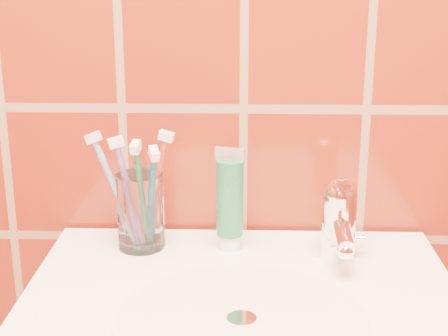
{
  "coord_description": "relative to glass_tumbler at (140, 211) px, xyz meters",
  "views": [
    {
      "loc": [
        0.0,
        0.2,
        1.26
      ],
      "look_at": [
        -0.03,
        1.08,
        0.98
      ],
      "focal_mm": 55.0,
      "sensor_mm": 36.0,
      "label": 1
    }
  ],
  "objects": [
    {
      "name": "toothbrush_1",
      "position": [
        0.02,
        0.01,
        0.03
      ],
      "size": [
        0.08,
        0.08,
        0.18
      ],
      "primitive_type": null,
      "rotation": [
        0.24,
        0.0,
        1.38
      ],
      "color": "#AB2E24",
      "rests_on": "glass_tumbler"
    },
    {
      "name": "toothbrush_3",
      "position": [
        -0.03,
        -0.0,
        0.03
      ],
      "size": [
        0.12,
        0.1,
        0.18
      ],
      "primitive_type": null,
      "rotation": [
        0.38,
        0.0,
        -1.78
      ],
      "color": "#72A0CB",
      "rests_on": "glass_tumbler"
    },
    {
      "name": "toothbrush_0",
      "position": [
        0.01,
        -0.02,
        0.03
      ],
      "size": [
        0.04,
        0.11,
        0.19
      ],
      "primitive_type": null,
      "rotation": [
        0.25,
        0.0,
        -0.13
      ],
      "color": "#1C6B37",
      "rests_on": "glass_tumbler"
    },
    {
      "name": "toothbrush_4",
      "position": [
        0.02,
        -0.03,
        0.03
      ],
      "size": [
        0.09,
        0.15,
        0.19
      ],
      "primitive_type": null,
      "rotation": [
        0.38,
        0.0,
        0.35
      ],
      "color": "#0C5065",
      "rests_on": "glass_tumbler"
    },
    {
      "name": "toothpaste_tube",
      "position": [
        0.13,
        -0.0,
        0.02
      ],
      "size": [
        0.04,
        0.04,
        0.15
      ],
      "rotation": [
        0.0,
        0.0,
        -0.25
      ],
      "color": "white",
      "rests_on": "pedestal_sink"
    },
    {
      "name": "toothbrush_2",
      "position": [
        -0.01,
        -0.02,
        0.03
      ],
      "size": [
        0.09,
        0.08,
        0.18
      ],
      "primitive_type": null,
      "rotation": [
        0.2,
        0.0,
        -1.17
      ],
      "color": "#804799",
      "rests_on": "glass_tumbler"
    },
    {
      "name": "faucet",
      "position": [
        0.28,
        -0.03,
        0.01
      ],
      "size": [
        0.05,
        0.11,
        0.12
      ],
      "color": "white",
      "rests_on": "pedestal_sink"
    },
    {
      "name": "glass_tumbler",
      "position": [
        0.0,
        0.0,
        0.0
      ],
      "size": [
        0.08,
        0.08,
        0.11
      ],
      "primitive_type": "cylinder",
      "rotation": [
        0.0,
        0.0,
        -0.15
      ],
      "color": "white",
      "rests_on": "pedestal_sink"
    }
  ]
}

